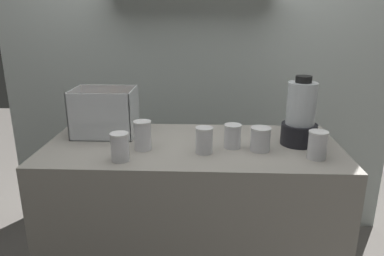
% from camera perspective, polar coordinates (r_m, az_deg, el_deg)
% --- Properties ---
extents(counter, '(1.40, 0.64, 0.90)m').
position_cam_1_polar(counter, '(1.95, 0.00, -14.98)').
color(counter, '#9E998E').
rests_on(counter, ground_plane).
extents(back_wall_unit, '(2.60, 0.24, 2.50)m').
position_cam_1_polar(back_wall_unit, '(2.42, 0.76, 11.95)').
color(back_wall_unit, silver).
rests_on(back_wall_unit, ground_plane).
extents(carrot_display_bin, '(0.31, 0.23, 0.24)m').
position_cam_1_polar(carrot_display_bin, '(1.92, -13.41, 1.10)').
color(carrot_display_bin, white).
rests_on(carrot_display_bin, counter).
extents(blender_pitcher, '(0.17, 0.17, 0.33)m').
position_cam_1_polar(blender_pitcher, '(1.78, 16.54, 1.73)').
color(blender_pitcher, black).
rests_on(blender_pitcher, counter).
extents(juice_cup_mango_far_left, '(0.08, 0.08, 0.12)m').
position_cam_1_polar(juice_cup_mango_far_left, '(1.57, -11.16, -3.21)').
color(juice_cup_mango_far_left, white).
rests_on(juice_cup_mango_far_left, counter).
extents(juice_cup_pomegranate_left, '(0.08, 0.08, 0.13)m').
position_cam_1_polar(juice_cup_pomegranate_left, '(1.68, -7.70, -1.38)').
color(juice_cup_pomegranate_left, white).
rests_on(juice_cup_pomegranate_left, counter).
extents(juice_cup_mango_middle, '(0.08, 0.08, 0.12)m').
position_cam_1_polar(juice_cup_mango_middle, '(1.63, 1.91, -2.14)').
color(juice_cup_mango_middle, white).
rests_on(juice_cup_mango_middle, counter).
extents(juice_cup_pomegranate_right, '(0.08, 0.08, 0.11)m').
position_cam_1_polar(juice_cup_pomegranate_right, '(1.70, 6.35, -1.41)').
color(juice_cup_pomegranate_right, white).
rests_on(juice_cup_pomegranate_right, counter).
extents(juice_cup_pomegranate_far_right, '(0.09, 0.09, 0.11)m').
position_cam_1_polar(juice_cup_pomegranate_far_right, '(1.68, 10.61, -1.88)').
color(juice_cup_pomegranate_far_right, white).
rests_on(juice_cup_pomegranate_far_right, counter).
extents(juice_cup_pomegranate_rightmost, '(0.08, 0.08, 0.12)m').
position_cam_1_polar(juice_cup_pomegranate_rightmost, '(1.65, 18.96, -2.70)').
color(juice_cup_pomegranate_rightmost, white).
rests_on(juice_cup_pomegranate_rightmost, counter).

